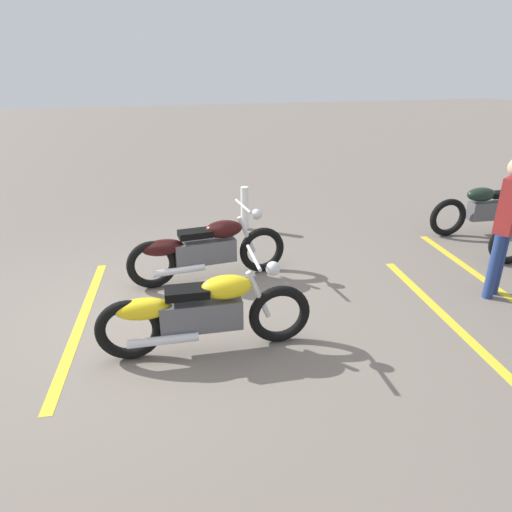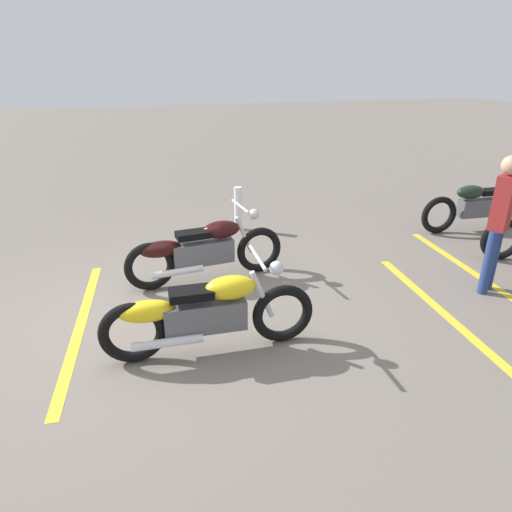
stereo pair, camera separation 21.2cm
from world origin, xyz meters
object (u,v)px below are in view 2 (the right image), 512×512
Objects in this scene: motorcycle_bright_foreground at (204,313)px; motorcycle_dark_foreground at (202,250)px; motorcycle_row_right at (482,205)px; bystander_near_row at (500,219)px; bollard_post at (238,208)px.

motorcycle_dark_foreground is (0.30, 1.68, 0.00)m from motorcycle_bright_foreground.
bystander_near_row is at bearing 54.73° from motorcycle_row_right.
motorcycle_dark_foreground is at bearing -141.31° from bystander_near_row.
bollard_post is (-2.52, 3.32, -0.61)m from bystander_near_row.
motorcycle_row_right is (5.50, 2.31, -0.00)m from motorcycle_bright_foreground.
motorcycle_bright_foreground is 1.70m from motorcycle_dark_foreground.
bystander_near_row is at bearing -52.76° from bollard_post.
motorcycle_bright_foreground is 3.83m from bollard_post.
motorcycle_row_right is 2.83× the size of bollard_post.
bystander_near_row is 2.29× the size of bollard_post.
motorcycle_dark_foreground is at bearing -117.80° from bollard_post.
bystander_near_row is (3.83, 0.28, 0.54)m from motorcycle_bright_foreground.
bystander_near_row is (-1.67, -2.03, 0.55)m from motorcycle_row_right.
motorcycle_dark_foreground reaches higher than motorcycle_row_right.
motorcycle_bright_foreground reaches higher than motorcycle_row_right.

